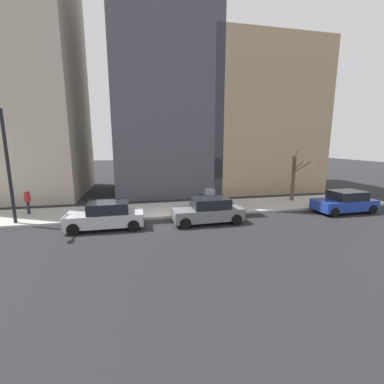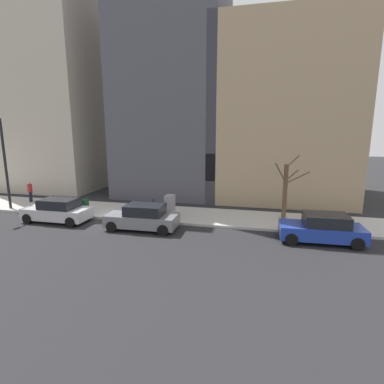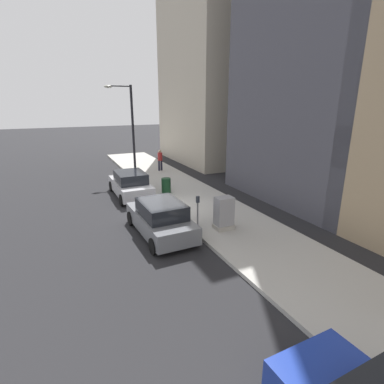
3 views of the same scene
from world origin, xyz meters
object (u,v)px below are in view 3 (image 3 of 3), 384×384
object	(u,v)px
parked_car_silver	(130,184)
parking_meter	(198,207)
pedestrian_near_meter	(160,159)
parked_car_grey	(161,219)
office_tower_right	(231,35)
utility_box	(224,213)
streetlamp	(129,122)
trash_bin	(166,185)

from	to	relation	value
parked_car_silver	parking_meter	xyz separation A→B (m)	(1.57, -5.95, 0.24)
pedestrian_near_meter	parking_meter	bearing A→B (deg)	61.66
pedestrian_near_meter	parked_car_grey	bearing A→B (deg)	53.42
parked_car_silver	office_tower_right	bearing A→B (deg)	35.34
parked_car_grey	utility_box	bearing A→B (deg)	-19.85
parking_meter	streetlamp	xyz separation A→B (m)	(-0.17, 11.29, 3.04)
parked_car_grey	office_tower_right	size ratio (longest dim) A/B	0.19
parking_meter	office_tower_right	bearing A→B (deg)	54.28
parked_car_silver	office_tower_right	distance (m)	17.96
parked_car_silver	parking_meter	size ratio (longest dim) A/B	3.11
parked_car_silver	utility_box	xyz separation A→B (m)	(2.42, -6.79, 0.11)
streetlamp	pedestrian_near_meter	xyz separation A→B (m)	(2.34, 0.03, -2.93)
parking_meter	parked_car_silver	bearing A→B (deg)	104.83
office_tower_right	streetlamp	bearing A→B (deg)	-163.69
parked_car_grey	utility_box	distance (m)	2.74
utility_box	streetlamp	bearing A→B (deg)	94.79
parking_meter	pedestrian_near_meter	distance (m)	11.53
parking_meter	utility_box	bearing A→B (deg)	-44.86
streetlamp	parked_car_grey	bearing A→B (deg)	-97.97
parked_car_grey	parked_car_silver	world-z (taller)	same
office_tower_right	pedestrian_near_meter	bearing A→B (deg)	-159.58
parked_car_silver	streetlamp	size ratio (longest dim) A/B	0.65
utility_box	streetlamp	xyz separation A→B (m)	(-1.02, 12.13, 3.17)
utility_box	streetlamp	world-z (taller)	streetlamp
utility_box	parked_car_silver	bearing A→B (deg)	109.65
streetlamp	pedestrian_near_meter	world-z (taller)	streetlamp
parking_meter	utility_box	world-z (taller)	utility_box
utility_box	streetlamp	distance (m)	12.58
parked_car_silver	parking_meter	world-z (taller)	parked_car_silver
pedestrian_near_meter	office_tower_right	distance (m)	13.37
parked_car_grey	trash_bin	xyz separation A→B (m)	(2.20, 5.28, -0.14)
parked_car_silver	office_tower_right	size ratio (longest dim) A/B	0.19
utility_box	pedestrian_near_meter	size ratio (longest dim) A/B	0.86
trash_bin	parking_meter	bearing A→B (deg)	-94.86
parked_car_grey	streetlamp	world-z (taller)	streetlamp
streetlamp	pedestrian_near_meter	distance (m)	3.75
streetlamp	trash_bin	bearing A→B (deg)	-84.12
parked_car_grey	office_tower_right	world-z (taller)	office_tower_right
parking_meter	trash_bin	world-z (taller)	parking_meter
parked_car_grey	pedestrian_near_meter	size ratio (longest dim) A/B	2.56
streetlamp	trash_bin	xyz separation A→B (m)	(0.62, -5.99, -3.42)
utility_box	trash_bin	world-z (taller)	utility_box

